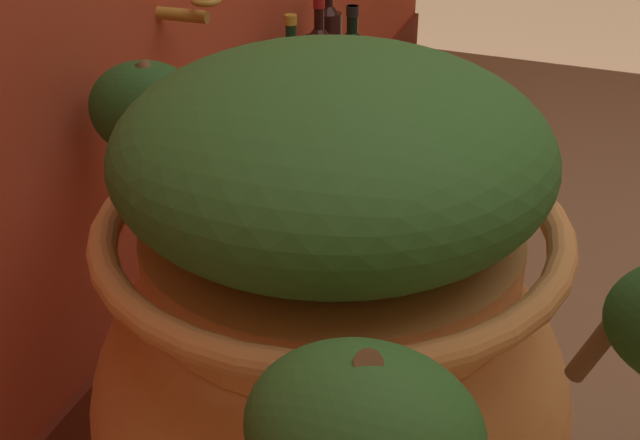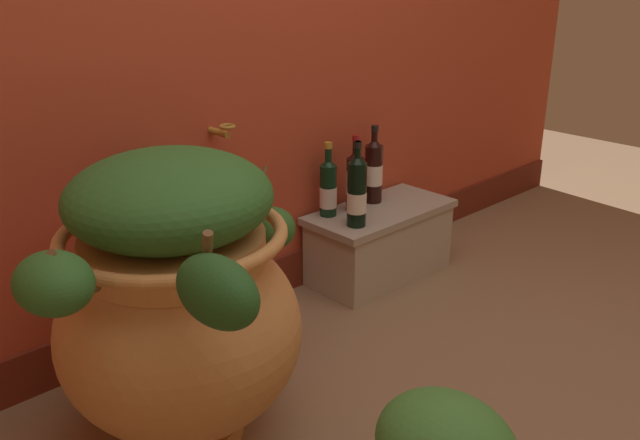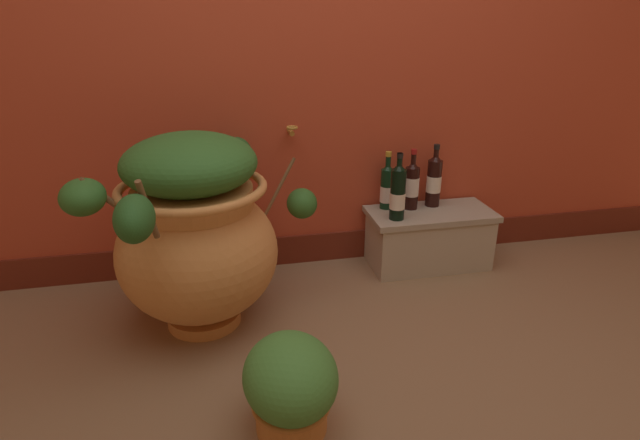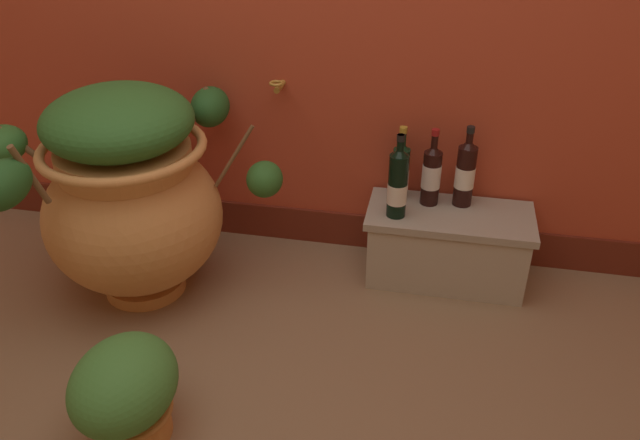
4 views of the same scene
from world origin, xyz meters
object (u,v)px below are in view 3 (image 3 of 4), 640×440
(wine_bottle_left, at_px, (434,180))
(potted_shrub, at_px, (291,384))
(wine_bottle_middle, at_px, (387,186))
(wine_bottle_back, at_px, (412,184))
(wine_bottle_right, at_px, (398,192))
(terracotta_urn, at_px, (196,231))

(wine_bottle_left, xyz_separation_m, potted_shrub, (-0.94, -1.10, -0.27))
(wine_bottle_middle, relative_size, potted_shrub, 0.84)
(wine_bottle_middle, xyz_separation_m, wine_bottle_back, (0.12, -0.03, 0.01))
(wine_bottle_left, bearing_deg, potted_shrub, -130.48)
(wine_bottle_left, relative_size, wine_bottle_middle, 1.09)
(wine_bottle_right, relative_size, wine_bottle_back, 1.06)
(wine_bottle_left, bearing_deg, wine_bottle_right, -150.47)
(terracotta_urn, xyz_separation_m, wine_bottle_left, (1.22, 0.40, 0.01))
(terracotta_urn, distance_m, wine_bottle_middle, 1.05)
(wine_bottle_middle, relative_size, wine_bottle_back, 0.96)
(wine_bottle_left, height_order, wine_bottle_right, wine_bottle_right)
(terracotta_urn, height_order, wine_bottle_right, terracotta_urn)
(terracotta_urn, bearing_deg, wine_bottle_right, 15.17)
(wine_bottle_left, distance_m, wine_bottle_middle, 0.25)
(wine_bottle_back, bearing_deg, wine_bottle_right, -134.15)
(wine_bottle_right, distance_m, wine_bottle_back, 0.17)
(potted_shrub, bearing_deg, wine_bottle_middle, 58.37)
(terracotta_urn, height_order, wine_bottle_left, terracotta_urn)
(wine_bottle_middle, bearing_deg, wine_bottle_right, -89.25)
(wine_bottle_right, bearing_deg, wine_bottle_middle, 90.75)
(terracotta_urn, distance_m, potted_shrub, 0.79)
(terracotta_urn, xyz_separation_m, wine_bottle_back, (1.09, 0.39, 0.00))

